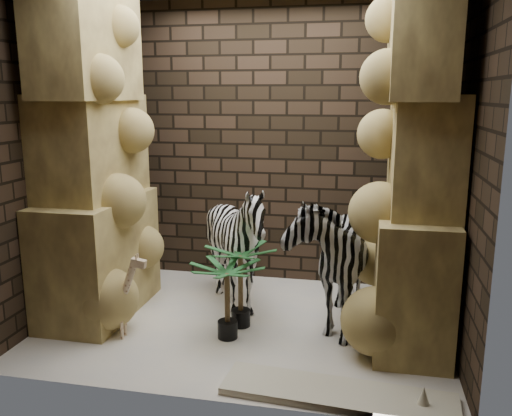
% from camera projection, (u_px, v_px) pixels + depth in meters
% --- Properties ---
extents(floor, '(3.50, 3.50, 0.00)m').
position_uv_depth(floor, '(244.00, 323.00, 4.77)').
color(floor, '#F6E9CD').
rests_on(floor, ground).
extents(wall_back, '(3.50, 0.00, 3.50)m').
position_uv_depth(wall_back, '(270.00, 145.00, 5.65)').
color(wall_back, black).
rests_on(wall_back, ground).
extents(wall_front, '(3.50, 0.00, 3.50)m').
position_uv_depth(wall_front, '(198.00, 181.00, 3.25)').
color(wall_front, black).
rests_on(wall_front, ground).
extents(wall_left, '(0.00, 3.00, 3.00)m').
position_uv_depth(wall_left, '(57.00, 153.00, 4.80)').
color(wall_left, black).
rests_on(wall_left, ground).
extents(wall_right, '(0.00, 3.00, 3.00)m').
position_uv_depth(wall_right, '(462.00, 163.00, 4.10)').
color(wall_right, black).
rests_on(wall_right, ground).
extents(rock_pillar_left, '(0.68, 1.30, 3.00)m').
position_uv_depth(rock_pillar_left, '(92.00, 154.00, 4.73)').
color(rock_pillar_left, '#DEC770').
rests_on(rock_pillar_left, floor).
extents(rock_pillar_right, '(0.58, 1.25, 3.00)m').
position_uv_depth(rock_pillar_right, '(418.00, 162.00, 4.17)').
color(rock_pillar_right, '#DEC770').
rests_on(rock_pillar_right, floor).
extents(zebra_right, '(0.72, 1.25, 1.45)m').
position_uv_depth(zebra_right, '(331.00, 244.00, 4.68)').
color(zebra_right, white).
rests_on(zebra_right, floor).
extents(zebra_left, '(1.24, 1.43, 1.14)m').
position_uv_depth(zebra_left, '(237.00, 251.00, 5.00)').
color(zebra_left, white).
rests_on(zebra_left, floor).
extents(giraffe_toy, '(0.40, 0.16, 0.77)m').
position_uv_depth(giraffe_toy, '(110.00, 294.00, 4.42)').
color(giraffe_toy, beige).
rests_on(giraffe_toy, floor).
extents(palm_front, '(0.36, 0.36, 0.75)m').
position_uv_depth(palm_front, '(241.00, 286.00, 4.64)').
color(palm_front, '#104113').
rests_on(palm_front, floor).
extents(palm_back, '(0.36, 0.36, 0.67)m').
position_uv_depth(palm_back, '(227.00, 300.00, 4.41)').
color(palm_back, '#104113').
rests_on(palm_back, floor).
extents(surfboard, '(1.61, 0.51, 0.05)m').
position_uv_depth(surfboard, '(337.00, 394.00, 3.59)').
color(surfboard, beige).
rests_on(surfboard, floor).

